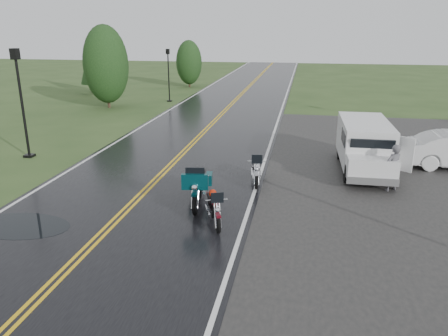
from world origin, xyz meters
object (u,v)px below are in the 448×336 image
motorcycle_silver (257,174)px  lamp_post_near_left (22,104)px  motorcycle_teal (195,194)px  lamp_post_far_left (169,75)px  person_at_van (393,169)px  motorcycle_red (218,216)px  van_white (349,158)px

motorcycle_silver → lamp_post_near_left: (-10.43, 2.33, 1.76)m
motorcycle_teal → lamp_post_far_left: size_ratio=0.63×
lamp_post_far_left → motorcycle_teal: bearing=-70.6°
motorcycle_silver → lamp_post_near_left: bearing=159.9°
motorcycle_teal → lamp_post_near_left: size_ratio=0.53×
lamp_post_near_left → motorcycle_silver: bearing=-12.6°
person_at_van → lamp_post_far_left: (-13.45, 17.13, 1.16)m
person_at_van → lamp_post_near_left: lamp_post_near_left is taller
motorcycle_red → lamp_post_near_left: size_ratio=0.41×
van_white → person_at_van: bearing=-21.4°
motorcycle_red → motorcycle_silver: bearing=59.4°
van_white → lamp_post_far_left: (-12.00, 16.59, 1.00)m
van_white → motorcycle_teal: bearing=-141.5°
motorcycle_red → person_at_van: (5.33, 4.44, 0.26)m
lamp_post_near_left → van_white: bearing=-4.1°
motorcycle_silver → person_at_van: person_at_van is taller
motorcycle_red → motorcycle_silver: (0.67, 3.63, 0.03)m
motorcycle_teal → van_white: 6.20m
person_at_van → lamp_post_far_left: 21.81m
motorcycle_red → motorcycle_silver: 3.69m
motorcycle_red → lamp_post_near_left: lamp_post_near_left is taller
motorcycle_red → van_white: (3.88, 4.99, 0.42)m
motorcycle_teal → van_white: bearing=31.4°
motorcycle_red → person_at_van: bearing=19.6°
motorcycle_teal → lamp_post_far_left: lamp_post_far_left is taller
motorcycle_silver → lamp_post_far_left: bearing=108.6°
motorcycle_teal → person_at_van: bearing=20.5°
motorcycle_teal → lamp_post_near_left: lamp_post_near_left is taller
motorcycle_red → lamp_post_far_left: size_ratio=0.49×
motorcycle_red → lamp_post_near_left: bearing=128.4°
motorcycle_red → motorcycle_teal: (-0.91, 1.06, 0.17)m
motorcycle_teal → motorcycle_red: bearing=-57.1°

